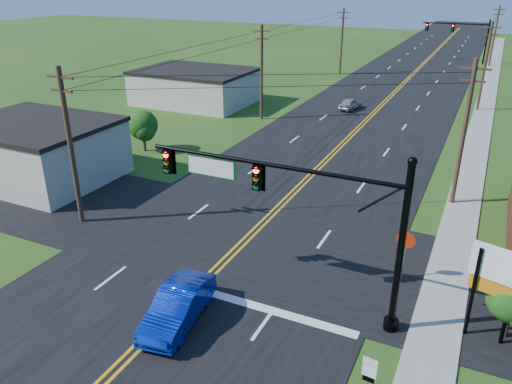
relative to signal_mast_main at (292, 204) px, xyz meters
The scene contains 19 objects.
road_main 42.49m from the signal_mast_main, 95.90° to the left, with size 16.00×220.00×0.04m, color black.
road_cross 7.56m from the signal_mast_main, 137.32° to the left, with size 70.00×10.00×0.04m, color black.
sidewalk 32.93m from the signal_mast_main, 79.10° to the left, with size 2.00×160.00×0.08m, color gray.
signal_mast_main is the anchor object (origin of this frame).
signal_mast_far 72.00m from the signal_mast_main, 89.92° to the left, with size 10.98×0.60×7.48m.
cream_bldg_near 22.33m from the signal_mast_main, 164.29° to the left, with size 10.20×8.20×4.10m.
cream_bldg_far 38.12m from the signal_mast_main, 127.88° to the left, with size 12.20×9.20×3.70m.
utility_pole_left_a 13.98m from the signal_mast_main, behind, with size 1.80×0.28×9.00m.
utility_pole_left_b 30.34m from the signal_mast_main, 117.14° to the left, with size 1.80×0.28×9.00m.
utility_pole_left_c 55.74m from the signal_mast_main, 104.37° to the left, with size 1.80×0.28×9.00m.
utility_pole_right_a 15.03m from the signal_mast_main, 68.69° to the left, with size 1.80×0.28×9.00m.
utility_pole_right_b 40.37m from the signal_mast_main, 82.22° to the left, with size 1.80×0.28×9.00m.
utility_pole_right_c 70.21m from the signal_mast_main, 85.54° to the left, with size 1.80×0.28×9.00m.
tree_left 23.22m from the signal_mast_main, 142.64° to the left, with size 2.40×2.40×3.37m.
blue_car 6.31m from the signal_mast_main, 137.55° to the right, with size 1.60×4.59×1.51m, color #062092.
distant_car 35.33m from the signal_mast_main, 101.24° to the left, with size 1.41×3.50×1.19m, color #ABABAF.
route_sign 6.99m from the signal_mast_main, 41.91° to the right, with size 0.51×0.11×2.03m.
stop_sign 6.45m from the signal_mast_main, 43.69° to the left, with size 0.90×0.10×2.54m.
pylon_sign 8.14m from the signal_mast_main, ahead, with size 1.98×0.80×4.08m.
Camera 1 is at (10.88, -9.17, 13.33)m, focal length 35.00 mm.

